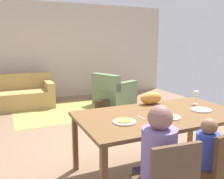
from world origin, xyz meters
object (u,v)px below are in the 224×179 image
object	(u,v)px
dining_chair_child	(219,169)
handbag	(102,106)
armchair	(113,92)
couch	(16,96)
plate_near_woman	(201,110)
person_child	(203,166)
dining_table	(160,118)
wine_glass	(196,95)
cat	(151,98)
person_man	(156,170)
plate_near_child	(170,117)
plate_near_man	(124,122)

from	to	relation	value
dining_chair_child	handbag	bearing A→B (deg)	84.33
handbag	armchair	bearing A→B (deg)	43.76
armchair	handbag	size ratio (longest dim) A/B	3.51
couch	handbag	size ratio (longest dim) A/B	5.46
plate_near_woman	couch	distance (m)	4.58
person_child	handbag	world-z (taller)	person_child
dining_chair_child	couch	size ratio (longest dim) A/B	0.50
dining_table	couch	xyz separation A→B (m)	(-1.45, 4.00, -0.40)
armchair	dining_chair_child	bearing A→B (deg)	-101.67
wine_glass	dining_table	bearing A→B (deg)	-165.90
person_child	cat	distance (m)	1.25
person_man	person_child	distance (m)	0.55
plate_near_child	armchair	xyz separation A→B (m)	(0.88, 3.50, -0.45)
dining_table	person_child	xyz separation A→B (m)	(-0.00, -0.73, -0.27)
person_man	person_child	world-z (taller)	person_man
person_man	cat	bearing A→B (deg)	59.23
dining_table	plate_near_man	xyz separation A→B (m)	(-0.55, -0.12, 0.07)
dining_table	handbag	xyz separation A→B (m)	(0.38, 2.84, -0.57)
plate_near_child	armchair	size ratio (longest dim) A/B	0.22
dining_table	plate_near_woman	xyz separation A→B (m)	(0.55, -0.10, 0.07)
person_child	armchair	distance (m)	4.14
dining_table	dining_chair_child	bearing A→B (deg)	-89.49
plate_near_woman	dining_chair_child	bearing A→B (deg)	-123.98
plate_near_woman	person_man	bearing A→B (deg)	-150.19
dining_table	person_man	bearing A→B (deg)	-126.88
plate_near_woman	plate_near_child	bearing A→B (deg)	-171.69
dining_table	couch	bearing A→B (deg)	110.00
plate_near_man	dining_chair_child	world-z (taller)	dining_chair_child
armchair	handbag	xyz separation A→B (m)	(-0.50, -0.48, -0.19)
plate_near_child	person_man	bearing A→B (deg)	-134.93
plate_near_child	cat	world-z (taller)	cat
plate_near_child	handbag	xyz separation A→B (m)	(0.38, 3.02, -0.64)
dining_chair_child	handbag	size ratio (longest dim) A/B	2.72
plate_near_child	armchair	distance (m)	3.63
dining_table	cat	distance (m)	0.49
handbag	plate_near_man	bearing A→B (deg)	-107.39
dining_table	person_man	world-z (taller)	person_man
plate_near_man	cat	distance (m)	0.90
plate_near_child	dining_chair_child	bearing A→B (deg)	-89.36
dining_chair_child	plate_near_child	bearing A→B (deg)	90.64
plate_near_child	couch	distance (m)	4.45
dining_table	plate_near_man	distance (m)	0.56
person_child	plate_near_man	bearing A→B (deg)	131.72
plate_near_woman	dining_chair_child	world-z (taller)	dining_chair_child
plate_near_man	handbag	distance (m)	3.16
plate_near_man	wine_glass	xyz separation A→B (m)	(1.26, 0.30, 0.12)
plate_near_woman	cat	distance (m)	0.68
plate_near_child	cat	bearing A→B (deg)	76.41
handbag	wine_glass	bearing A→B (deg)	-82.76
plate_near_man	cat	bearing A→B (deg)	38.79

